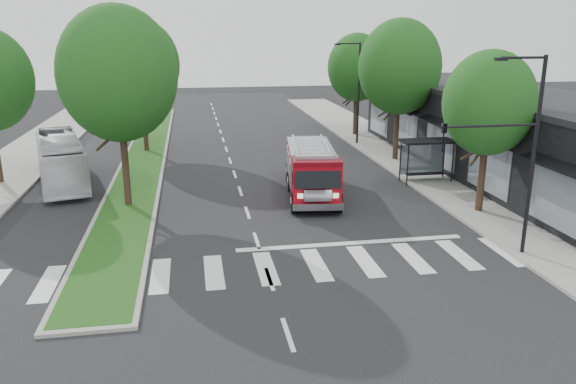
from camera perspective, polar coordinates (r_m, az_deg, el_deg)
ground at (r=24.69m, az=-3.20°, el=-4.97°), size 140.00×140.00×0.00m
sidewalk_right at (r=37.24m, az=14.36°, el=1.93°), size 5.00×80.00×0.15m
median at (r=41.97m, az=-14.32°, el=3.50°), size 3.00×50.00×0.15m
storefront_row at (r=38.81m, az=20.72°, el=5.62°), size 8.00×30.00×5.00m
bus_shelter at (r=34.65m, az=13.85°, el=4.26°), size 3.20×1.60×2.61m
tree_right_near at (r=28.80m, az=19.73°, el=8.47°), size 4.40×4.40×8.05m
tree_right_mid at (r=39.57m, az=11.28°, el=12.35°), size 5.60×5.60×9.72m
tree_right_far at (r=49.06m, az=7.02°, el=12.43°), size 5.00×5.00×8.73m
tree_median_near at (r=29.17m, az=-16.89°, el=11.39°), size 5.80×5.80×10.16m
tree_median_far at (r=43.10m, az=-14.73°, el=12.42°), size 5.60×5.60×9.72m
streetlight_right_near at (r=23.29m, az=22.00°, el=4.54°), size 4.08×0.22×8.00m
streetlight_right_far at (r=45.02m, az=7.01°, el=10.38°), size 2.11×0.20×8.00m
fire_engine at (r=31.13m, az=2.41°, el=2.18°), size 3.56×8.60×2.89m
city_bus at (r=36.25m, az=-22.10°, el=3.05°), size 4.85×10.45×2.83m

